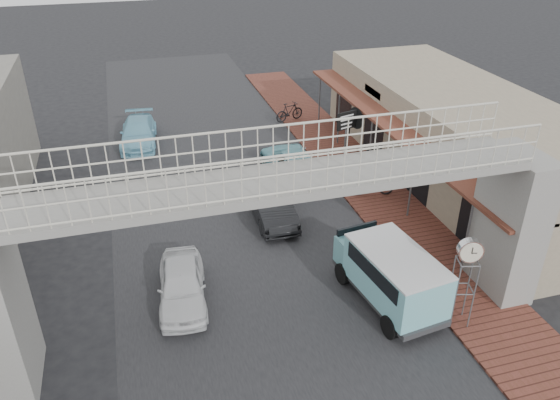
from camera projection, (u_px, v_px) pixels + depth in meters
ground at (252, 257)px, 20.30m from camera, size 120.00×120.00×0.00m
road_strip at (252, 257)px, 20.29m from camera, size 10.00×60.00×0.01m
sidewalk at (378, 196)px, 24.36m from camera, size 3.00×40.00×0.10m
shophouse_row at (460, 136)px, 25.33m from camera, size 7.20×18.00×4.00m
footbridge at (283, 243)px, 15.39m from camera, size 16.40×2.40×6.34m
white_hatchback at (182, 285)px, 17.82m from camera, size 1.90×3.92×1.29m
dark_sedan at (270, 203)px, 22.48m from camera, size 1.51×4.17×1.37m
angkot_curb at (292, 161)px, 26.15m from camera, size 2.46×4.69×1.26m
angkot_far at (138, 133)px, 29.29m from camera, size 2.26×4.61×1.29m
angkot_van at (391, 270)px, 17.40m from camera, size 2.40×4.40×2.06m
motorcycle_near at (373, 185)px, 24.10m from camera, size 2.00×1.05×1.00m
motorcycle_far at (289, 112)px, 32.11m from camera, size 1.92×1.05×1.11m
street_clock at (469, 254)px, 15.88m from camera, size 0.78×0.71×3.04m
arrow_sign at (359, 118)px, 26.05m from camera, size 1.78×1.18×2.95m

